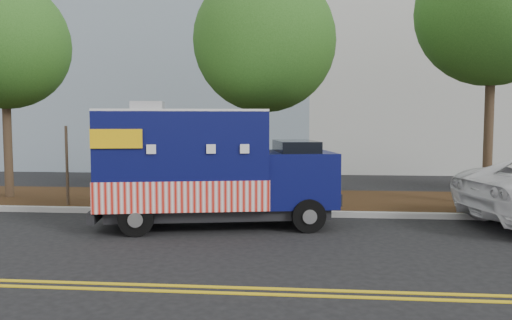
{
  "coord_description": "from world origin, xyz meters",
  "views": [
    {
      "loc": [
        1.68,
        -11.77,
        2.52
      ],
      "look_at": [
        0.53,
        0.6,
        1.56
      ],
      "focal_mm": 35.0,
      "sensor_mm": 36.0,
      "label": 1
    }
  ],
  "objects": [
    {
      "name": "ground",
      "position": [
        0.0,
        0.0,
        0.0
      ],
      "size": [
        120.0,
        120.0,
        0.0
      ],
      "primitive_type": "plane",
      "color": "black",
      "rests_on": "ground"
    },
    {
      "name": "curb",
      "position": [
        0.0,
        1.4,
        0.07
      ],
      "size": [
        120.0,
        0.18,
        0.15
      ],
      "primitive_type": "cube",
      "color": "#9E9E99",
      "rests_on": "ground"
    },
    {
      "name": "mulch_strip",
      "position": [
        0.0,
        3.5,
        0.07
      ],
      "size": [
        120.0,
        4.0,
        0.15
      ],
      "primitive_type": "cube",
      "color": "#321C0E",
      "rests_on": "ground"
    },
    {
      "name": "centerline_near",
      "position": [
        0.0,
        -4.45,
        0.01
      ],
      "size": [
        120.0,
        0.1,
        0.01
      ],
      "primitive_type": "cube",
      "color": "gold",
      "rests_on": "ground"
    },
    {
      "name": "centerline_far",
      "position": [
        0.0,
        -4.7,
        0.01
      ],
      "size": [
        120.0,
        0.1,
        0.01
      ],
      "primitive_type": "cube",
      "color": "gold",
      "rests_on": "ground"
    },
    {
      "name": "tree_a",
      "position": [
        -7.52,
        3.05,
        4.89
      ],
      "size": [
        3.99,
        3.99,
        6.89
      ],
      "color": "#38281C",
      "rests_on": "ground"
    },
    {
      "name": "tree_b",
      "position": [
        0.53,
        3.28,
        4.91
      ],
      "size": [
        4.26,
        4.26,
        7.05
      ],
      "color": "#38281C",
      "rests_on": "ground"
    },
    {
      "name": "tree_c",
      "position": [
        6.96,
        2.98,
        5.63
      ],
      "size": [
        4.25,
        4.25,
        7.77
      ],
      "color": "#38281C",
      "rests_on": "ground"
    },
    {
      "name": "sign_post",
      "position": [
        -4.94,
        1.69,
        1.2
      ],
      "size": [
        0.06,
        0.06,
        2.4
      ],
      "primitive_type": "cube",
      "color": "#473828",
      "rests_on": "ground"
    },
    {
      "name": "food_truck",
      "position": [
        -0.64,
        -0.04,
        1.35
      ],
      "size": [
        5.95,
        3.1,
        2.99
      ],
      "rotation": [
        0.0,
        0.0,
        0.19
      ],
      "color": "black",
      "rests_on": "ground"
    }
  ]
}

